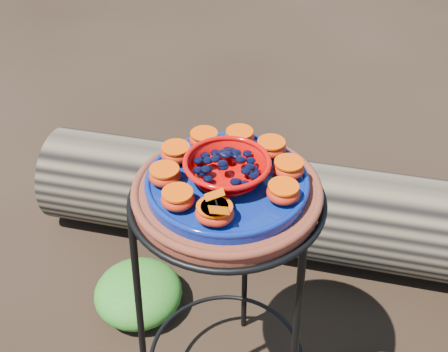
% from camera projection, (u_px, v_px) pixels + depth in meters
% --- Properties ---
extents(plant_stand, '(0.44, 0.44, 0.70)m').
position_uv_depth(plant_stand, '(226.00, 309.00, 1.35)').
color(plant_stand, black).
rests_on(plant_stand, ground).
extents(terracotta_saucer, '(0.38, 0.38, 0.03)m').
position_uv_depth(terracotta_saucer, '(227.00, 193.00, 1.12)').
color(terracotta_saucer, '#5B2913').
rests_on(terracotta_saucer, plant_stand).
extents(cobalt_plate, '(0.32, 0.32, 0.02)m').
position_uv_depth(cobalt_plate, '(227.00, 183.00, 1.11)').
color(cobalt_plate, '#081657').
rests_on(cobalt_plate, terracotta_saucer).
extents(red_bowl, '(0.16, 0.16, 0.04)m').
position_uv_depth(red_bowl, '(227.00, 170.00, 1.09)').
color(red_bowl, '#C10604').
rests_on(red_bowl, cobalt_plate).
extents(glass_gems, '(0.13, 0.13, 0.02)m').
position_uv_depth(glass_gems, '(227.00, 156.00, 1.07)').
color(glass_gems, black).
rests_on(glass_gems, red_bowl).
extents(orange_half_0, '(0.06, 0.06, 0.03)m').
position_uv_depth(orange_half_0, '(217.00, 213.00, 1.00)').
color(orange_half_0, '#BD0000').
rests_on(orange_half_0, cobalt_plate).
extents(orange_half_1, '(0.06, 0.06, 0.03)m').
position_uv_depth(orange_half_1, '(283.00, 193.00, 1.04)').
color(orange_half_1, '#BD0000').
rests_on(orange_half_1, cobalt_plate).
extents(orange_half_2, '(0.06, 0.06, 0.03)m').
position_uv_depth(orange_half_2, '(288.00, 169.00, 1.10)').
color(orange_half_2, '#BD0000').
rests_on(orange_half_2, cobalt_plate).
extents(orange_half_3, '(0.06, 0.06, 0.03)m').
position_uv_depth(orange_half_3, '(271.00, 148.00, 1.15)').
color(orange_half_3, '#BD0000').
rests_on(orange_half_3, cobalt_plate).
extents(orange_half_4, '(0.06, 0.06, 0.03)m').
position_uv_depth(orange_half_4, '(239.00, 138.00, 1.18)').
color(orange_half_4, '#BD0000').
rests_on(orange_half_4, cobalt_plate).
extents(orange_half_5, '(0.06, 0.06, 0.03)m').
position_uv_depth(orange_half_5, '(204.00, 139.00, 1.18)').
color(orange_half_5, '#BD0000').
rests_on(orange_half_5, cobalt_plate).
extents(orange_half_6, '(0.06, 0.06, 0.03)m').
position_uv_depth(orange_half_6, '(176.00, 153.00, 1.14)').
color(orange_half_6, '#BD0000').
rests_on(orange_half_6, cobalt_plate).
extents(orange_half_7, '(0.06, 0.06, 0.03)m').
position_uv_depth(orange_half_7, '(165.00, 176.00, 1.08)').
color(orange_half_7, '#BD0000').
rests_on(orange_half_7, cobalt_plate).
extents(orange_half_8, '(0.06, 0.06, 0.03)m').
position_uv_depth(orange_half_8, '(178.00, 199.00, 1.03)').
color(orange_half_8, '#BD0000').
rests_on(orange_half_8, cobalt_plate).
extents(orange_half_9, '(0.06, 0.06, 0.03)m').
position_uv_depth(orange_half_9, '(212.00, 213.00, 1.00)').
color(orange_half_9, '#BD0000').
rests_on(orange_half_9, cobalt_plate).
extents(butterfly, '(0.09, 0.08, 0.01)m').
position_uv_depth(butterfly, '(217.00, 203.00, 0.98)').
color(butterfly, '#C04400').
rests_on(butterfly, orange_half_0).
extents(driftwood_log, '(1.77, 0.50, 0.33)m').
position_uv_depth(driftwood_log, '(297.00, 208.00, 1.91)').
color(driftwood_log, black).
rests_on(driftwood_log, ground).
extents(foliage_left, '(0.28, 0.28, 0.14)m').
position_uv_depth(foliage_left, '(138.00, 292.00, 1.75)').
color(foliage_left, '#216716').
rests_on(foliage_left, ground).
extents(foliage_back, '(0.35, 0.35, 0.17)m').
position_uv_depth(foliage_back, '(229.00, 214.00, 2.00)').
color(foliage_back, '#216716').
rests_on(foliage_back, ground).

